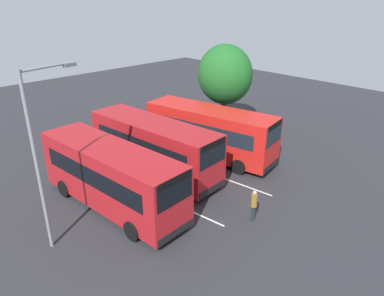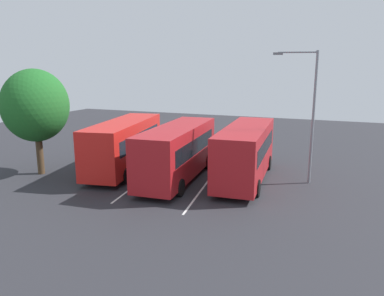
% 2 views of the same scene
% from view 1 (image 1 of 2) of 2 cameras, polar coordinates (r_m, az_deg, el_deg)
% --- Properties ---
extents(ground_plane, '(62.85, 62.85, 0.00)m').
position_cam_1_polar(ground_plane, '(22.54, -4.28, -4.46)').
color(ground_plane, '#2B2B30').
extents(bus_far_left, '(9.34, 3.12, 3.41)m').
position_cam_1_polar(bus_far_left, '(19.00, -12.62, -4.29)').
color(bus_far_left, '#AD191E').
rests_on(bus_far_left, ground).
extents(bus_center_left, '(9.35, 3.18, 3.41)m').
position_cam_1_polar(bus_center_left, '(22.15, -5.99, 0.31)').
color(bus_center_left, '#AD191E').
rests_on(bus_center_left, ground).
extents(bus_center_right, '(9.47, 4.09, 3.41)m').
position_cam_1_polar(bus_center_right, '(24.42, 2.93, 2.66)').
color(bus_center_right, red).
rests_on(bus_center_right, ground).
extents(pedestrian, '(0.34, 0.34, 1.71)m').
position_cam_1_polar(pedestrian, '(18.12, 9.79, -8.63)').
color(pedestrian, '#232833').
rests_on(pedestrian, ground).
extents(street_lamp, '(0.66, 2.56, 7.97)m').
position_cam_1_polar(street_lamp, '(15.87, -22.98, -0.51)').
color(street_lamp, gray).
rests_on(street_lamp, ground).
extents(depot_tree, '(4.48, 4.03, 6.94)m').
position_cam_1_polar(depot_tree, '(28.95, 5.25, 11.50)').
color(depot_tree, '#4C3823').
rests_on(depot_tree, ground).
extents(lane_stripe_outer_left, '(12.07, 1.58, 0.01)m').
position_cam_1_polar(lane_stripe_outer_left, '(21.45, -8.49, -6.21)').
color(lane_stripe_outer_left, silver).
rests_on(lane_stripe_outer_left, ground).
extents(lane_stripe_inner_left, '(12.07, 1.58, 0.01)m').
position_cam_1_polar(lane_stripe_inner_left, '(23.75, -0.50, -2.84)').
color(lane_stripe_inner_left, silver).
rests_on(lane_stripe_inner_left, ground).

